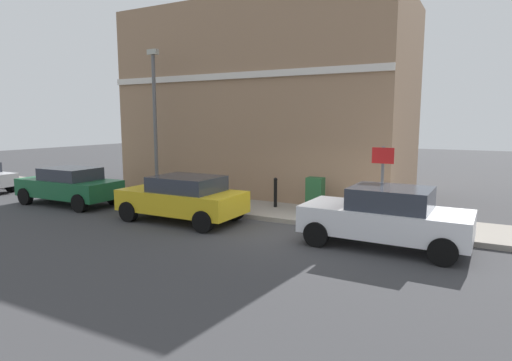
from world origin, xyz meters
The scene contains 11 objects.
ground centered at (0.00, 0.00, 0.00)m, with size 80.00×80.00×0.00m, color #38383A.
sidewalk centered at (2.01, 6.00, 0.07)m, with size 2.38×30.00×0.15m, color gray.
corner_building centered at (6.20, 3.91, 3.90)m, with size 6.11×11.83×7.80m.
car_white centered at (-0.16, -2.56, 0.78)m, with size 1.98×4.08×1.52m.
car_yellow centered at (-0.37, 3.62, 0.76)m, with size 1.95×3.95×1.44m.
car_green centered at (-0.27, 9.04, 0.74)m, with size 1.84×4.05×1.41m.
utility_cabinet centered at (2.26, 0.21, 0.68)m, with size 0.46×0.61×1.15m.
bollard_near_cabinet centered at (2.36, 1.72, 0.70)m, with size 0.14×0.14×1.04m.
bollard_far_kerb centered at (1.07, 3.36, 0.70)m, with size 0.14×0.14×1.04m.
street_sign centered at (1.08, -2.18, 1.66)m, with size 0.08×0.60×2.30m.
lamppost centered at (2.17, 6.91, 3.30)m, with size 0.20×0.44×5.72m.
Camera 1 is at (-10.89, -4.68, 3.16)m, focal length 30.00 mm.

